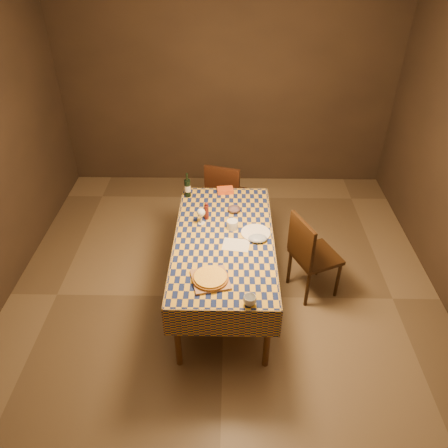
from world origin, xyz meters
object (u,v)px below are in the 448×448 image
Objects in this scene: dining_table at (224,245)px; chair_far at (225,193)px; chair_right at (309,253)px; wine_bottle at (188,188)px; cutting_board at (210,280)px; white_plate at (256,233)px; pizza at (210,278)px; bowl at (234,210)px.

chair_far reaches higher than dining_table.
wine_bottle is at bearing 152.65° from chair_right.
cutting_board reaches higher than white_plate.
dining_table is at bearing -61.75° from wine_bottle.
dining_table is 0.87m from wine_bottle.
dining_table is 4.96× the size of pizza.
chair_far is at bearing 97.95° from bowl.
chair_far is (-0.11, 0.76, -0.27)m from bowl.
chair_far is (0.39, 0.46, -0.35)m from wine_bottle.
pizza is at bearing -92.96° from chair_far.
cutting_board is 0.32× the size of chair_far.
cutting_board is at bearing -77.27° from wine_bottle.
pizza is 0.40× the size of chair_far.
chair_far is at bearing 49.49° from wine_bottle.
chair_right is at bearing 6.87° from dining_table.
wine_bottle is (-0.30, 1.33, 0.09)m from cutting_board.
wine_bottle is at bearing 102.73° from pizza.
bowl is 0.14× the size of chair_right.
cutting_board is 1.05m from bowl.
white_plate is at bearing 58.48° from pizza.
pizza is 1.36× the size of wine_bottle.
cutting_board is at bearing -99.96° from dining_table.
wine_bottle is at bearing 136.43° from white_plate.
cutting_board is 0.32× the size of chair_right.
pizza reaches higher than cutting_board.
chair_far is (0.09, 1.79, -0.26)m from cutting_board.
pizza is at bearing -100.86° from bowl.
dining_table is 0.32m from white_plate.
chair_far is (-0.01, 1.21, -0.17)m from dining_table.
bowl is 0.46× the size of white_plate.
cutting_board is 0.77m from white_plate.
pizza is 1.21m from chair_right.
white_plate is at bearing -43.57° from wine_bottle.
chair_right is (0.85, 0.10, -0.17)m from dining_table.
bowl is at bearing 154.99° from chair_right.
chair_far is at bearing 105.41° from white_plate.
dining_table is at bearing 80.04° from pizza.
dining_table is 1.98× the size of chair_right.
cutting_board is at bearing -92.96° from chair_far.
wine_bottle is 0.29× the size of chair_far.
chair_right is at bearing 2.50° from white_plate.
pizza is at bearing -121.52° from white_plate.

